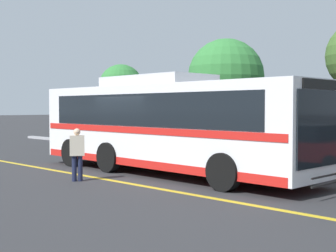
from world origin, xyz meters
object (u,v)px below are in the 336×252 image
(transit_bus, at_px, (168,123))
(tree_2, at_px, (226,77))
(tree_3, at_px, (121,87))
(parked_car_0, at_px, (103,133))
(pedestrian_0, at_px, (77,152))
(parked_car_1, at_px, (202,139))
(parked_car_2, at_px, (317,147))

(transit_bus, bearing_deg, tree_2, -153.51)
(tree_2, distance_m, tree_3, 11.47)
(parked_car_0, relative_size, tree_3, 0.94)
(parked_car_0, height_order, pedestrian_0, parked_car_0)
(parked_car_0, xyz_separation_m, parked_car_1, (7.00, 0.13, -0.03))
(tree_2, bearing_deg, parked_car_2, -27.35)
(transit_bus, height_order, parked_car_2, transit_bus)
(transit_bus, relative_size, parked_car_0, 2.26)
(parked_car_1, distance_m, tree_2, 4.21)
(parked_car_2, height_order, pedestrian_0, parked_car_2)
(parked_car_1, relative_size, tree_3, 0.90)
(parked_car_0, height_order, parked_car_2, parked_car_2)
(parked_car_2, bearing_deg, parked_car_0, 92.46)
(transit_bus, xyz_separation_m, tree_2, (-3.67, 7.81, 2.03))
(parked_car_1, distance_m, pedestrian_0, 8.15)
(parked_car_2, xyz_separation_m, pedestrian_0, (-3.74, -7.36, 0.08))
(pedestrian_0, bearing_deg, transit_bus, 17.91)
(pedestrian_0, distance_m, tree_3, 19.57)
(parked_car_1, xyz_separation_m, tree_3, (-12.13, 5.38, 2.87))
(parked_car_0, distance_m, tree_3, 8.04)
(transit_bus, distance_m, tree_2, 8.86)
(transit_bus, relative_size, pedestrian_0, 7.14)
(parked_car_2, height_order, tree_3, tree_3)
(tree_2, xyz_separation_m, tree_3, (-11.19, 2.51, -0.06))
(transit_bus, xyz_separation_m, tree_3, (-14.86, 10.31, 1.97))
(parked_car_1, height_order, parked_car_2, parked_car_2)
(parked_car_2, bearing_deg, tree_2, 67.04)
(transit_bus, xyz_separation_m, pedestrian_0, (-0.77, -2.98, -0.77))
(tree_2, height_order, tree_3, tree_2)
(parked_car_2, xyz_separation_m, tree_3, (-17.83, 5.94, 2.82))
(pedestrian_0, xyz_separation_m, tree_3, (-14.09, 13.30, 2.74))
(transit_bus, xyz_separation_m, parked_car_2, (2.97, 4.37, -0.86))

